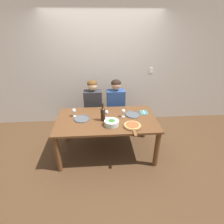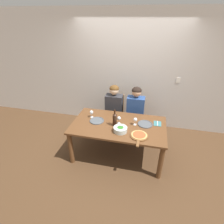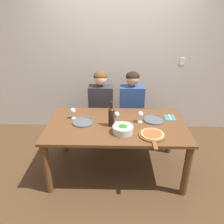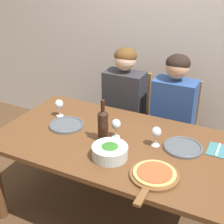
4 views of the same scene
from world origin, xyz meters
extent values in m
plane|color=#4C331E|center=(0.00, 0.00, 0.00)|extent=(40.00, 40.00, 0.00)
cube|color=silver|center=(0.00, 1.30, 1.35)|extent=(10.00, 0.05, 2.70)
cube|color=brown|center=(0.00, 0.00, 0.70)|extent=(1.76, 0.98, 0.04)
cylinder|color=brown|center=(-0.82, 0.43, 0.34)|extent=(0.09, 0.09, 0.69)
cube|color=#9E7042|center=(-0.25, 0.78, 0.41)|extent=(0.42, 0.42, 0.04)
cube|color=#9E7042|center=(-0.25, 0.97, 0.67)|extent=(0.38, 0.03, 0.49)
cylinder|color=#9E7042|center=(-0.44, 0.59, 0.20)|extent=(0.04, 0.04, 0.39)
cylinder|color=#9E7042|center=(-0.06, 0.59, 0.20)|extent=(0.04, 0.04, 0.39)
cylinder|color=#9E7042|center=(-0.44, 0.97, 0.20)|extent=(0.04, 0.04, 0.39)
cylinder|color=#9E7042|center=(-0.06, 0.97, 0.20)|extent=(0.04, 0.04, 0.39)
cube|color=#9E7042|center=(0.24, 0.78, 0.41)|extent=(0.42, 0.42, 0.04)
cube|color=#9E7042|center=(0.24, 0.97, 0.67)|extent=(0.38, 0.03, 0.49)
cylinder|color=#9E7042|center=(0.05, 0.59, 0.20)|extent=(0.04, 0.04, 0.39)
cylinder|color=#9E7042|center=(0.43, 0.59, 0.20)|extent=(0.04, 0.04, 0.39)
cylinder|color=#9E7042|center=(0.05, 0.97, 0.20)|extent=(0.04, 0.04, 0.39)
cylinder|color=#9E7042|center=(0.43, 0.97, 0.20)|extent=(0.04, 0.04, 0.39)
cylinder|color=#28282D|center=(-0.34, 0.70, 0.22)|extent=(0.10, 0.10, 0.43)
cylinder|color=#28282D|center=(-0.16, 0.70, 0.22)|extent=(0.10, 0.10, 0.43)
cube|color=#2D2D33|center=(-0.25, 0.76, 0.70)|extent=(0.38, 0.22, 0.54)
cylinder|color=#2D2D33|center=(-0.45, 0.51, 0.55)|extent=(0.07, 0.31, 0.14)
cylinder|color=#2D2D33|center=(-0.05, 0.51, 0.55)|extent=(0.07, 0.31, 0.14)
sphere|color=beige|center=(-0.25, 0.76, 1.09)|extent=(0.20, 0.20, 0.20)
ellipsoid|color=#563819|center=(-0.25, 0.77, 1.13)|extent=(0.21, 0.21, 0.15)
cylinder|color=#28282D|center=(0.15, 0.70, 0.22)|extent=(0.10, 0.10, 0.43)
cylinder|color=#28282D|center=(0.33, 0.70, 0.22)|extent=(0.10, 0.10, 0.43)
cube|color=navy|center=(0.24, 0.76, 0.70)|extent=(0.38, 0.22, 0.54)
cylinder|color=navy|center=(0.04, 0.51, 0.55)|extent=(0.07, 0.31, 0.14)
cylinder|color=navy|center=(0.44, 0.51, 0.55)|extent=(0.07, 0.31, 0.14)
sphere|color=tan|center=(0.24, 0.76, 1.09)|extent=(0.20, 0.20, 0.20)
ellipsoid|color=black|center=(0.24, 0.77, 1.13)|extent=(0.21, 0.21, 0.15)
cylinder|color=black|center=(-0.06, -0.05, 0.83)|extent=(0.08, 0.08, 0.22)
cone|color=black|center=(-0.06, -0.05, 0.96)|extent=(0.08, 0.08, 0.03)
cylinder|color=black|center=(-0.06, -0.05, 1.01)|extent=(0.03, 0.03, 0.08)
cylinder|color=silver|center=(0.07, -0.21, 0.76)|extent=(0.24, 0.24, 0.08)
ellipsoid|color=#2D6B23|center=(0.07, -0.21, 0.77)|extent=(0.20, 0.20, 0.09)
cylinder|color=#4C5156|center=(-0.43, 0.02, 0.73)|extent=(0.28, 0.28, 0.01)
torus|color=#4C5156|center=(-0.43, 0.02, 0.73)|extent=(0.27, 0.27, 0.02)
cylinder|color=#4C5156|center=(0.49, 0.11, 0.73)|extent=(0.28, 0.28, 0.01)
torus|color=#4C5156|center=(0.49, 0.11, 0.73)|extent=(0.27, 0.27, 0.02)
cylinder|color=brown|center=(0.41, -0.28, 0.73)|extent=(0.31, 0.31, 0.02)
cube|color=brown|center=(0.41, -0.50, 0.73)|extent=(0.04, 0.14, 0.02)
cylinder|color=tan|center=(0.41, -0.28, 0.75)|extent=(0.27, 0.27, 0.01)
cylinder|color=#AD4C28|center=(0.41, -0.28, 0.75)|extent=(0.22, 0.22, 0.01)
cylinder|color=silver|center=(-0.58, 0.14, 0.72)|extent=(0.06, 0.06, 0.01)
cylinder|color=silver|center=(-0.58, 0.14, 0.76)|extent=(0.01, 0.01, 0.07)
ellipsoid|color=silver|center=(-0.58, 0.14, 0.83)|extent=(0.07, 0.07, 0.08)
ellipsoid|color=maroon|center=(-0.58, 0.14, 0.82)|extent=(0.06, 0.06, 0.03)
cylinder|color=silver|center=(0.30, 0.06, 0.72)|extent=(0.06, 0.06, 0.01)
cylinder|color=silver|center=(0.30, 0.06, 0.76)|extent=(0.01, 0.01, 0.07)
ellipsoid|color=silver|center=(0.30, 0.06, 0.83)|extent=(0.07, 0.07, 0.08)
ellipsoid|color=maroon|center=(0.30, 0.06, 0.82)|extent=(0.06, 0.06, 0.03)
cylinder|color=silver|center=(0.00, 0.04, 0.72)|extent=(0.06, 0.06, 0.01)
cylinder|color=silver|center=(0.00, 0.04, 0.76)|extent=(0.01, 0.01, 0.07)
ellipsoid|color=silver|center=(0.00, 0.04, 0.83)|extent=(0.07, 0.07, 0.08)
ellipsoid|color=maroon|center=(0.00, 0.04, 0.82)|extent=(0.06, 0.06, 0.03)
cube|color=#387075|center=(0.72, 0.19, 0.72)|extent=(0.14, 0.18, 0.01)
cube|color=silver|center=(0.72, 0.19, 0.73)|extent=(0.01, 0.17, 0.01)
camera|label=1|loc=(-0.10, -2.68, 2.24)|focal=28.00mm
camera|label=2|loc=(0.50, -2.71, 2.53)|focal=28.00mm
camera|label=3|loc=(0.00, -2.45, 2.04)|focal=35.00mm
camera|label=4|loc=(0.86, -1.77, 1.93)|focal=50.00mm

